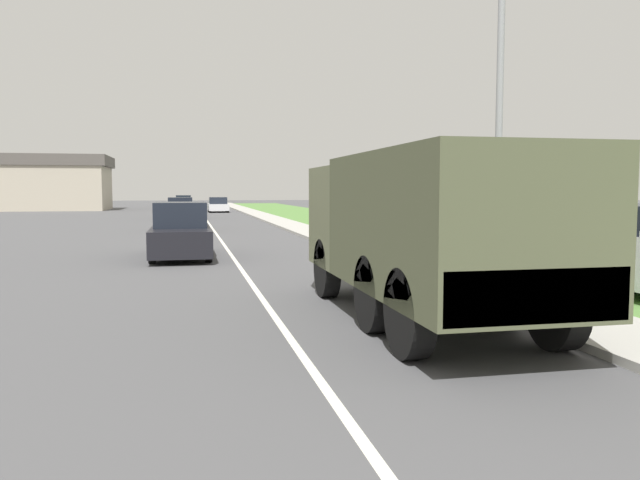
% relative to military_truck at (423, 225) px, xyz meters
% --- Properties ---
extents(ground_plane, '(180.00, 180.00, 0.00)m').
position_rel_military_truck_xyz_m(ground_plane, '(-2.28, 27.85, -1.53)').
color(ground_plane, '#4C4C4F').
extents(lane_centre_stripe, '(0.12, 120.00, 0.00)m').
position_rel_military_truck_xyz_m(lane_centre_stripe, '(-2.28, 27.85, -1.53)').
color(lane_centre_stripe, silver).
rests_on(lane_centre_stripe, ground).
extents(sidewalk_right, '(1.80, 120.00, 0.12)m').
position_rel_military_truck_xyz_m(sidewalk_right, '(2.22, 27.85, -1.47)').
color(sidewalk_right, '#ADAAA3').
rests_on(sidewalk_right, ground).
extents(grass_strip_right, '(7.00, 120.00, 0.02)m').
position_rel_military_truck_xyz_m(grass_strip_right, '(6.62, 27.85, -1.52)').
color(grass_strip_right, '#56843D').
rests_on(grass_strip_right, ground).
extents(military_truck, '(2.32, 6.87, 2.63)m').
position_rel_military_truck_xyz_m(military_truck, '(0.00, 0.00, 0.00)').
color(military_truck, '#606647').
rests_on(military_truck, ground).
extents(car_nearest_ahead, '(1.78, 4.83, 1.71)m').
position_rel_military_truck_xyz_m(car_nearest_ahead, '(-3.85, 10.46, -0.77)').
color(car_nearest_ahead, black).
rests_on(car_nearest_ahead, ground).
extents(car_second_ahead, '(1.73, 4.22, 1.35)m').
position_rel_military_truck_xyz_m(car_second_ahead, '(-3.75, 23.91, -0.91)').
color(car_second_ahead, tan).
rests_on(car_second_ahead, ground).
extents(car_third_ahead, '(1.94, 4.34, 1.55)m').
position_rel_military_truck_xyz_m(car_third_ahead, '(-4.06, 37.24, -0.83)').
color(car_third_ahead, black).
rests_on(car_third_ahead, ground).
extents(car_fourth_ahead, '(1.84, 4.02, 1.41)m').
position_rel_military_truck_xyz_m(car_fourth_ahead, '(-0.70, 49.95, -0.89)').
color(car_fourth_ahead, silver).
rests_on(car_fourth_ahead, ground).
extents(car_farthest_ahead, '(1.86, 4.72, 1.49)m').
position_rel_military_truck_xyz_m(car_farthest_ahead, '(-3.92, 62.83, -0.85)').
color(car_farthest_ahead, '#336B3D').
rests_on(car_farthest_ahead, ground).
extents(lamp_post, '(1.69, 0.24, 6.64)m').
position_rel_military_truck_xyz_m(lamp_post, '(2.25, 2.24, 2.57)').
color(lamp_post, gray).
rests_on(lamp_post, sidewalk_right).
extents(utility_box, '(0.55, 0.45, 0.70)m').
position_rel_military_truck_xyz_m(utility_box, '(3.92, 2.90, -1.16)').
color(utility_box, '#3D7042').
rests_on(utility_box, grass_strip_right).
extents(building_distant, '(18.46, 9.30, 5.60)m').
position_rel_military_truck_xyz_m(building_distant, '(-20.62, 59.88, 1.31)').
color(building_distant, '#B2A893').
rests_on(building_distant, ground).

